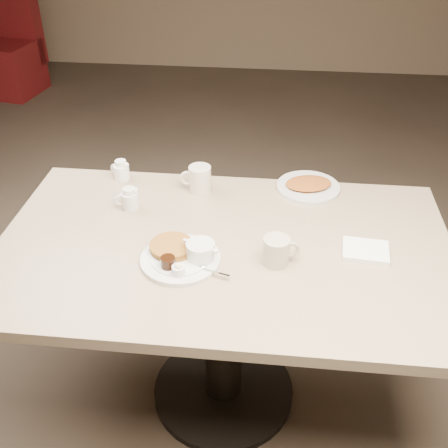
# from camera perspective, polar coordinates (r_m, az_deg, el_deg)

# --- Properties ---
(room) EXTENTS (7.04, 8.04, 2.84)m
(room) POSITION_cam_1_polar(r_m,az_deg,el_deg) (1.46, -0.09, 18.56)
(room) COLOR #4C3F33
(room) RESTS_ON ground
(diner_table) EXTENTS (1.50, 0.90, 0.75)m
(diner_table) POSITION_cam_1_polar(r_m,az_deg,el_deg) (1.86, -0.07, -6.42)
(diner_table) COLOR tan
(diner_table) RESTS_ON ground
(main_plate) EXTENTS (0.33, 0.33, 0.07)m
(main_plate) POSITION_cam_1_polar(r_m,az_deg,el_deg) (1.68, -4.39, -3.29)
(main_plate) COLOR silver
(main_plate) RESTS_ON diner_table
(coffee_mug_near) EXTENTS (0.13, 0.10, 0.09)m
(coffee_mug_near) POSITION_cam_1_polar(r_m,az_deg,el_deg) (1.67, 5.67, -2.82)
(coffee_mug_near) COLOR #BAB39E
(coffee_mug_near) RESTS_ON diner_table
(napkin) EXTENTS (0.15, 0.13, 0.02)m
(napkin) POSITION_cam_1_polar(r_m,az_deg,el_deg) (1.78, 14.83, -2.79)
(napkin) COLOR white
(napkin) RESTS_ON diner_table
(coffee_mug_far) EXTENTS (0.12, 0.08, 0.10)m
(coffee_mug_far) POSITION_cam_1_polar(r_m,az_deg,el_deg) (2.02, -2.66, 4.81)
(coffee_mug_far) COLOR beige
(coffee_mug_far) RESTS_ON diner_table
(creamer_left) EXTENTS (0.09, 0.07, 0.08)m
(creamer_left) POSITION_cam_1_polar(r_m,az_deg,el_deg) (1.95, -10.03, 2.64)
(creamer_left) COLOR silver
(creamer_left) RESTS_ON diner_table
(creamer_right) EXTENTS (0.09, 0.07, 0.08)m
(creamer_right) POSITION_cam_1_polar(r_m,az_deg,el_deg) (2.14, -10.88, 5.60)
(creamer_right) COLOR white
(creamer_right) RESTS_ON diner_table
(hash_plate) EXTENTS (0.30, 0.30, 0.04)m
(hash_plate) POSITION_cam_1_polar(r_m,az_deg,el_deg) (2.07, 8.95, 4.02)
(hash_plate) COLOR beige
(hash_plate) RESTS_ON diner_table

